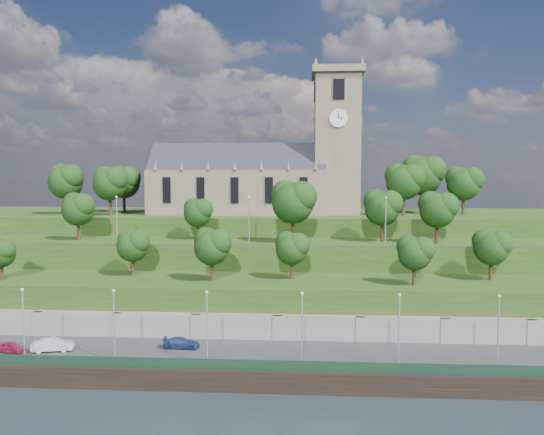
# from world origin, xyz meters

# --- Properties ---
(ground) EXTENTS (320.00, 320.00, 0.00)m
(ground) POSITION_xyz_m (0.00, 0.00, 0.00)
(ground) COLOR black
(ground) RESTS_ON ground
(promenade) EXTENTS (160.00, 12.00, 2.00)m
(promenade) POSITION_xyz_m (0.00, 6.00, 1.00)
(promenade) COLOR #2D2D30
(promenade) RESTS_ON ground
(quay_wall) EXTENTS (160.00, 0.50, 2.20)m
(quay_wall) POSITION_xyz_m (0.00, -0.05, 1.10)
(quay_wall) COLOR black
(quay_wall) RESTS_ON ground
(fence) EXTENTS (160.00, 0.10, 1.20)m
(fence) POSITION_xyz_m (0.00, 0.60, 2.60)
(fence) COLOR #173422
(fence) RESTS_ON promenade
(retaining_wall) EXTENTS (160.00, 2.10, 5.00)m
(retaining_wall) POSITION_xyz_m (0.00, 11.97, 2.50)
(retaining_wall) COLOR slate
(retaining_wall) RESTS_ON ground
(embankment_lower) EXTENTS (160.00, 12.00, 8.00)m
(embankment_lower) POSITION_xyz_m (0.00, 18.00, 4.00)
(embankment_lower) COLOR #233D14
(embankment_lower) RESTS_ON ground
(embankment_upper) EXTENTS (160.00, 10.00, 12.00)m
(embankment_upper) POSITION_xyz_m (0.00, 29.00, 6.00)
(embankment_upper) COLOR #233D14
(embankment_upper) RESTS_ON ground
(hilltop) EXTENTS (160.00, 32.00, 15.00)m
(hilltop) POSITION_xyz_m (0.00, 50.00, 7.50)
(hilltop) COLOR #233D14
(hilltop) RESTS_ON ground
(church) EXTENTS (38.60, 12.35, 27.60)m
(church) POSITION_xyz_m (0.79, 45.98, 22.52)
(church) COLOR brown
(church) RESTS_ON hilltop
(trees_lower) EXTENTS (69.96, 8.40, 7.12)m
(trees_lower) POSITION_xyz_m (3.76, 18.14, 12.47)
(trees_lower) COLOR black
(trees_lower) RESTS_ON embankment_lower
(trees_upper) EXTENTS (60.04, 8.32, 9.35)m
(trees_upper) POSITION_xyz_m (6.02, 27.92, 17.52)
(trees_upper) COLOR black
(trees_upper) RESTS_ON embankment_upper
(trees_hilltop) EXTENTS (78.08, 16.59, 10.96)m
(trees_hilltop) POSITION_xyz_m (3.87, 45.02, 21.48)
(trees_hilltop) COLOR black
(trees_hilltop) RESTS_ON hilltop
(lamp_posts_promenade) EXTENTS (60.36, 0.36, 7.86)m
(lamp_posts_promenade) POSITION_xyz_m (-2.00, 2.50, 6.54)
(lamp_posts_promenade) COLOR #B2B2B7
(lamp_posts_promenade) RESTS_ON promenade
(lamp_posts_upper) EXTENTS (40.36, 0.36, 6.96)m
(lamp_posts_upper) POSITION_xyz_m (0.00, 26.00, 16.07)
(lamp_posts_upper) COLOR #B2B2B7
(lamp_posts_upper) RESTS_ON embankment_upper
(car_left) EXTENTS (3.74, 2.30, 1.19)m
(car_left) POSITION_xyz_m (-24.76, 4.68, 2.59)
(car_left) COLOR maroon
(car_left) RESTS_ON promenade
(car_middle) EXTENTS (4.79, 2.69, 1.50)m
(car_middle) POSITION_xyz_m (-20.27, 5.43, 2.75)
(car_middle) COLOR #A8A9AD
(car_middle) RESTS_ON promenade
(car_right) EXTENTS (4.25, 1.77, 1.23)m
(car_right) POSITION_xyz_m (-5.93, 7.43, 2.61)
(car_right) COLOR navy
(car_right) RESTS_ON promenade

